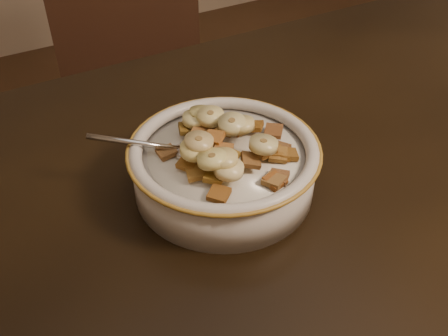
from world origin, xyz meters
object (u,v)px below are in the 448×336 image
table (386,191)px  chair (158,100)px  cereal_bowl (224,171)px  spoon (194,151)px

table → chair: (0.02, 0.78, -0.28)m
cereal_bowl → spoon: bearing=149.0°
cereal_bowl → chair: bearing=73.7°
chair → table: bearing=-70.8°
chair → cereal_bowl: bearing=-85.6°
table → spoon: (-0.21, 0.10, 0.07)m
table → chair: chair is taller
table → cereal_bowl: (-0.18, 0.09, 0.05)m
table → spoon: 0.25m
table → spoon: spoon is taller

